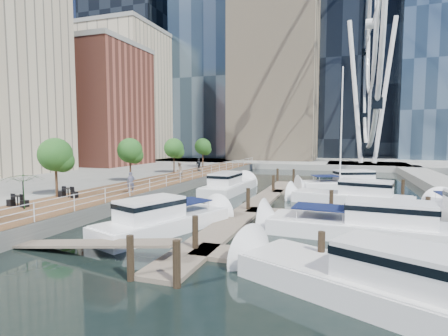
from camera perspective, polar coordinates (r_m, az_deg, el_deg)
ground at (r=20.65m, az=-10.22°, el=-10.82°), size 520.00×520.00×0.00m
boardwalk at (r=37.72m, az=-11.10°, el=-2.95°), size 6.00×60.00×1.00m
seawall at (r=36.32m, az=-6.99°, el=-3.19°), size 0.25×60.00×1.00m
land_far at (r=119.84m, az=14.23°, el=2.27°), size 200.00×114.00×1.00m
pier at (r=69.65m, az=22.35°, el=0.31°), size 14.00×12.00×1.00m
railing at (r=36.23m, az=-7.15°, el=-1.58°), size 0.10×60.00×1.05m
floating_docks at (r=27.84m, az=15.01°, el=-5.79°), size 16.00×34.00×2.60m
midrise_condos at (r=62.35m, az=-25.89°, el=11.60°), size 19.00×67.00×28.00m
ferris_wheel at (r=72.40m, az=23.04°, el=20.80°), size 5.80×45.60×47.80m
street_trees at (r=37.82m, az=-15.11°, el=2.76°), size 2.60×42.60×4.60m
yacht_foreground at (r=21.45m, az=21.78°, el=-10.49°), size 11.74×3.87×2.15m
pedestrian_near at (r=30.34m, az=-14.97°, el=-2.27°), size 0.77×0.69×1.76m
pedestrian_mid at (r=39.52m, az=-7.33°, el=-0.42°), size 0.92×1.07×1.92m
pedestrian_far at (r=48.82m, az=-4.13°, el=0.53°), size 1.13×0.86×1.79m
moored_yachts at (r=29.22m, az=16.98°, el=-6.32°), size 22.13×33.94×11.50m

